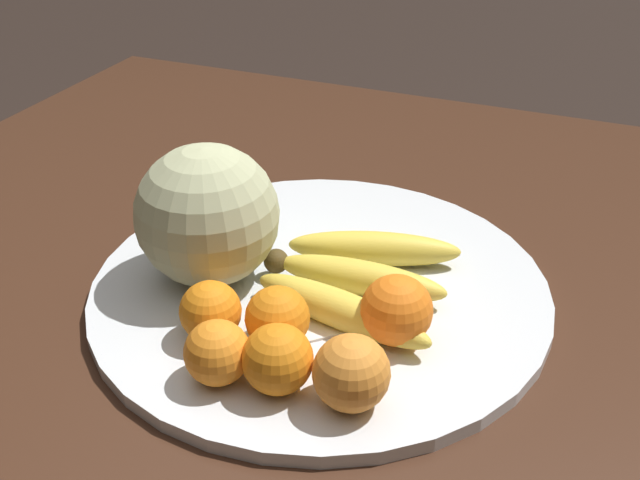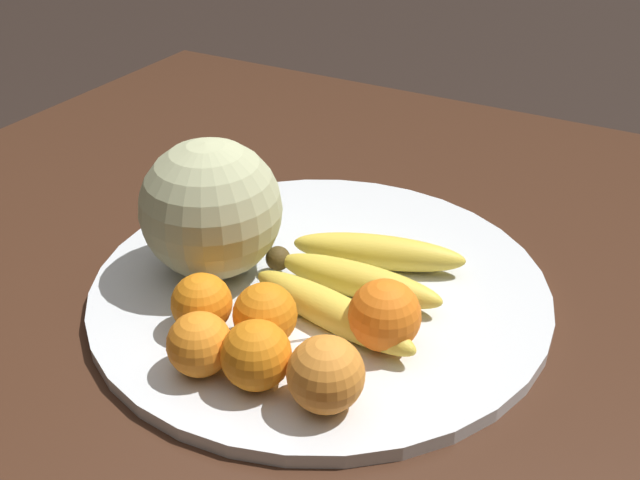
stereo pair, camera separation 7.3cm
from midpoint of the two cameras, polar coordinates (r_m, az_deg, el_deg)
The scene contains 11 objects.
kitchen_table at distance 0.83m, azimuth 4.00°, elevation -9.00°, with size 1.29×1.14×0.75m.
fruit_bowl at distance 0.76m, azimuth 2.75°, elevation -3.72°, with size 0.46×0.46×0.01m.
melon at distance 0.74m, azimuth -5.54°, elevation 2.29°, with size 0.14×0.14×0.14m.
banana_bunch at distance 0.73m, azimuth 5.54°, elevation -3.10°, with size 0.20×0.19×0.04m.
orange_front_left at distance 0.60m, azimuth 3.97°, elevation -10.31°, with size 0.06×0.06×0.06m.
orange_front_right at distance 0.67m, azimuth -1.07°, elevation -5.81°, with size 0.06×0.06×0.06m.
orange_mid_center at distance 0.67m, azimuth 8.11°, elevation -5.81°, with size 0.07×0.07×0.07m.
orange_back_left at distance 0.68m, azimuth -5.99°, elevation -4.92°, with size 0.06×0.06×0.06m.
orange_back_right at distance 0.64m, azimuth -5.92°, elevation -8.02°, with size 0.06×0.06×0.06m.
orange_top_small at distance 0.62m, azimuth -1.50°, elevation -8.88°, with size 0.06×0.06×0.06m.
produce_tag at distance 0.70m, azimuth 3.95°, elevation -6.54°, with size 0.09×0.08×0.00m.
Camera 2 is at (0.29, -0.56, 1.20)m, focal length 42.00 mm.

